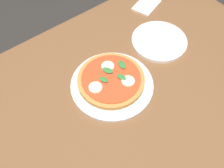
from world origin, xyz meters
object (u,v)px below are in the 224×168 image
(serving_tray, at_px, (112,85))
(napkin, at_px, (146,5))
(pizza, at_px, (111,79))
(dining_table, at_px, (108,113))
(plate_white, at_px, (159,41))

(serving_tray, xyz_separation_m, napkin, (-0.41, -0.26, -0.00))
(pizza, bearing_deg, serving_tray, 68.41)
(napkin, bearing_deg, pizza, 31.38)
(napkin, bearing_deg, dining_table, 32.92)
(dining_table, height_order, pizza, pizza)
(serving_tray, height_order, plate_white, plate_white)
(dining_table, relative_size, plate_white, 6.52)
(plate_white, bearing_deg, serving_tray, 10.05)
(dining_table, height_order, napkin, napkin)
(serving_tray, relative_size, pizza, 1.23)
(serving_tray, relative_size, napkin, 2.33)
(pizza, distance_m, plate_white, 0.29)
(serving_tray, distance_m, plate_white, 0.29)
(serving_tray, xyz_separation_m, plate_white, (-0.29, -0.05, 0.00))
(pizza, relative_size, napkin, 1.89)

